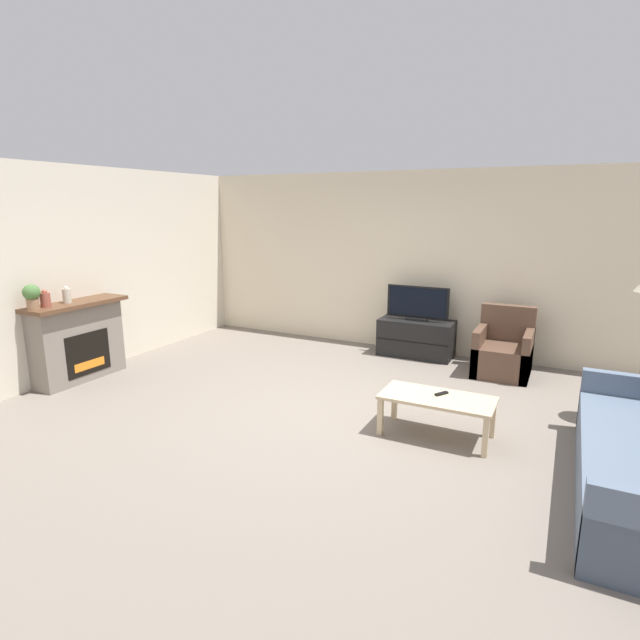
% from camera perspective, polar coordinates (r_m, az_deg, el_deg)
% --- Properties ---
extents(ground_plane, '(24.00, 24.00, 0.00)m').
position_cam_1_polar(ground_plane, '(5.48, 0.88, -10.62)').
color(ground_plane, slate).
extents(wall_back, '(12.00, 0.06, 2.70)m').
position_cam_1_polar(wall_back, '(7.72, 10.20, 6.49)').
color(wall_back, beige).
rests_on(wall_back, ground).
extents(wall_left, '(0.06, 12.00, 2.70)m').
position_cam_1_polar(wall_left, '(7.34, -24.87, 5.17)').
color(wall_left, beige).
rests_on(wall_left, ground).
extents(fireplace, '(0.47, 1.26, 1.02)m').
position_cam_1_polar(fireplace, '(7.06, -25.95, -2.08)').
color(fireplace, slate).
rests_on(fireplace, ground).
extents(mantel_vase_left, '(0.12, 0.12, 0.21)m').
position_cam_1_polar(mantel_vase_left, '(6.71, -28.90, 2.11)').
color(mantel_vase_left, '#994C3D').
rests_on(mantel_vase_left, fireplace).
extents(mantel_vase_centre_left, '(0.10, 0.10, 0.21)m').
position_cam_1_polar(mantel_vase_centre_left, '(6.87, -26.97, 2.55)').
color(mantel_vase_centre_left, beige).
rests_on(mantel_vase_centre_left, fireplace).
extents(potted_plant, '(0.19, 0.19, 0.29)m').
position_cam_1_polar(potted_plant, '(6.62, -30.08, 2.46)').
color(potted_plant, '#936B4C').
rests_on(potted_plant, fireplace).
extents(tv_stand, '(1.08, 0.51, 0.55)m').
position_cam_1_polar(tv_stand, '(7.55, 10.92, -2.02)').
color(tv_stand, black).
rests_on(tv_stand, ground).
extents(tv, '(0.92, 0.18, 0.50)m').
position_cam_1_polar(tv, '(7.43, 11.08, 1.75)').
color(tv, black).
rests_on(tv, tv_stand).
extents(armchair, '(0.70, 0.76, 0.88)m').
position_cam_1_polar(armchair, '(7.05, 20.20, -3.53)').
color(armchair, brown).
rests_on(armchair, ground).
extents(coffee_table, '(1.07, 0.52, 0.41)m').
position_cam_1_polar(coffee_table, '(4.97, 13.24, -9.08)').
color(coffee_table, '#CCB289').
rests_on(coffee_table, ground).
extents(remote, '(0.11, 0.15, 0.02)m').
position_cam_1_polar(remote, '(5.01, 13.73, -8.17)').
color(remote, black).
rests_on(remote, coffee_table).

